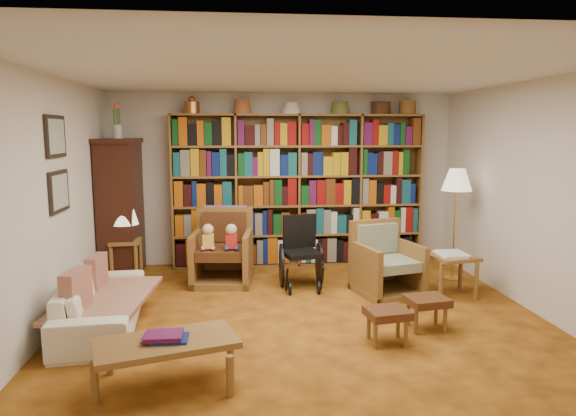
{
  "coord_description": "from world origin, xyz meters",
  "views": [
    {
      "loc": [
        -0.7,
        -5.04,
        1.94
      ],
      "look_at": [
        -0.13,
        0.6,
        1.1
      ],
      "focal_mm": 32.0,
      "sensor_mm": 36.0,
      "label": 1
    }
  ],
  "objects": [
    {
      "name": "floor",
      "position": [
        0.0,
        0.0,
        0.0
      ],
      "size": [
        5.0,
        5.0,
        0.0
      ],
      "primitive_type": "plane",
      "color": "#B5661B",
      "rests_on": "ground"
    },
    {
      "name": "ceiling",
      "position": [
        0.0,
        0.0,
        2.5
      ],
      "size": [
        5.0,
        5.0,
        0.0
      ],
      "primitive_type": "plane",
      "rotation": [
        3.14,
        0.0,
        0.0
      ],
      "color": "silver",
      "rests_on": "wall_back"
    },
    {
      "name": "wall_back",
      "position": [
        0.0,
        2.5,
        1.25
      ],
      "size": [
        5.0,
        0.0,
        5.0
      ],
      "primitive_type": "plane",
      "rotation": [
        1.57,
        0.0,
        0.0
      ],
      "color": "silver",
      "rests_on": "floor"
    },
    {
      "name": "wall_front",
      "position": [
        0.0,
        -2.5,
        1.25
      ],
      "size": [
        5.0,
        0.0,
        5.0
      ],
      "primitive_type": "plane",
      "rotation": [
        -1.57,
        0.0,
        0.0
      ],
      "color": "silver",
      "rests_on": "floor"
    },
    {
      "name": "wall_left",
      "position": [
        -2.5,
        0.0,
        1.25
      ],
      "size": [
        0.0,
        5.0,
        5.0
      ],
      "primitive_type": "plane",
      "rotation": [
        1.57,
        0.0,
        1.57
      ],
      "color": "silver",
      "rests_on": "floor"
    },
    {
      "name": "wall_right",
      "position": [
        2.5,
        0.0,
        1.25
      ],
      "size": [
        0.0,
        5.0,
        5.0
      ],
      "primitive_type": "plane",
      "rotation": [
        1.57,
        0.0,
        -1.57
      ],
      "color": "silver",
      "rests_on": "floor"
    },
    {
      "name": "bookshelf",
      "position": [
        0.2,
        2.33,
        1.17
      ],
      "size": [
        3.6,
        0.3,
        2.42
      ],
      "color": "brown",
      "rests_on": "floor"
    },
    {
      "name": "curio_cabinet",
      "position": [
        -2.25,
        2.0,
        0.95
      ],
      "size": [
        0.5,
        0.95,
        2.4
      ],
      "color": "black",
      "rests_on": "floor"
    },
    {
      "name": "framed_pictures",
      "position": [
        -2.48,
        0.3,
        1.62
      ],
      "size": [
        0.03,
        0.52,
        0.97
      ],
      "color": "black",
      "rests_on": "wall_left"
    },
    {
      "name": "sofa",
      "position": [
        -2.05,
        0.04,
        0.25
      ],
      "size": [
        1.78,
        0.82,
        0.51
      ],
      "primitive_type": "imported",
      "rotation": [
        0.0,
        0.0,
        1.66
      ],
      "color": "#F2E9CD",
      "rests_on": "floor"
    },
    {
      "name": "sofa_throw",
      "position": [
        -2.0,
        0.04,
        0.3
      ],
      "size": [
        0.9,
        1.51,
        0.04
      ],
      "primitive_type": "cube",
      "rotation": [
        0.0,
        0.0,
        -0.09
      ],
      "color": "#C6B890",
      "rests_on": "sofa"
    },
    {
      "name": "cushion_left",
      "position": [
        -2.18,
        0.39,
        0.45
      ],
      "size": [
        0.15,
        0.39,
        0.38
      ],
      "primitive_type": "cube",
      "rotation": [
        0.0,
        0.0,
        -0.08
      ],
      "color": "maroon",
      "rests_on": "sofa"
    },
    {
      "name": "cushion_right",
      "position": [
        -2.18,
        -0.31,
        0.45
      ],
      "size": [
        0.19,
        0.43,
        0.41
      ],
      "primitive_type": "cube",
      "rotation": [
        0.0,
        0.0,
        -0.16
      ],
      "color": "maroon",
      "rests_on": "sofa"
    },
    {
      "name": "side_table_lamp",
      "position": [
        -2.15,
        1.69,
        0.4
      ],
      "size": [
        0.41,
        0.41,
        0.55
      ],
      "color": "brown",
      "rests_on": "floor"
    },
    {
      "name": "table_lamp",
      "position": [
        -2.15,
        1.69,
        0.88
      ],
      "size": [
        0.36,
        0.36,
        0.48
      ],
      "color": "gold",
      "rests_on": "side_table_lamp"
    },
    {
      "name": "armchair_leather",
      "position": [
        -0.89,
        1.59,
        0.39
      ],
      "size": [
        0.83,
        0.88,
        0.96
      ],
      "color": "brown",
      "rests_on": "floor"
    },
    {
      "name": "armchair_sage",
      "position": [
        1.1,
        0.9,
        0.33
      ],
      "size": [
        0.87,
        0.88,
        0.86
      ],
      "color": "brown",
      "rests_on": "floor"
    },
    {
      "name": "wheelchair",
      "position": [
        0.1,
        1.25,
        0.41
      ],
      "size": [
        0.53,
        0.72,
        0.9
      ],
      "color": "black",
      "rests_on": "floor"
    },
    {
      "name": "floor_lamp",
      "position": [
        2.15,
        1.33,
        1.27
      ],
      "size": [
        0.39,
        0.39,
        1.48
      ],
      "color": "gold",
      "rests_on": "floor"
    },
    {
      "name": "side_table_papers",
      "position": [
        1.85,
        0.69,
        0.42
      ],
      "size": [
        0.59,
        0.59,
        0.52
      ],
      "color": "brown",
      "rests_on": "floor"
    },
    {
      "name": "footstool_a",
      "position": [
        0.68,
        -0.62,
        0.27
      ],
      "size": [
        0.42,
        0.38,
        0.32
      ],
      "color": "#512E15",
      "rests_on": "floor"
    },
    {
      "name": "footstool_b",
      "position": [
        1.16,
        -0.33,
        0.27
      ],
      "size": [
        0.44,
        0.39,
        0.33
      ],
      "color": "#512E15",
      "rests_on": "floor"
    },
    {
      "name": "coffee_table",
      "position": [
        -1.25,
        -1.23,
        0.32
      ],
      "size": [
        1.17,
        0.82,
        0.42
      ],
      "color": "brown",
      "rests_on": "floor"
    }
  ]
}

